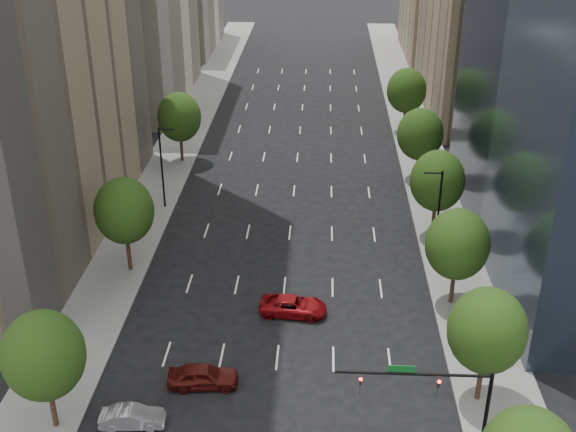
% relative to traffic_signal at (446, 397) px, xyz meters
% --- Properties ---
extents(sidewalk_left, '(6.00, 200.00, 0.15)m').
position_rel_traffic_signal_xyz_m(sidewalk_left, '(-26.03, 30.00, -5.10)').
color(sidewalk_left, slate).
rests_on(sidewalk_left, ground).
extents(sidewalk_right, '(6.00, 200.00, 0.15)m').
position_rel_traffic_signal_xyz_m(sidewalk_right, '(4.97, 30.00, -5.10)').
color(sidewalk_right, slate).
rests_on(sidewalk_right, ground).
extents(filler_left, '(14.00, 26.00, 18.00)m').
position_rel_traffic_signal_xyz_m(filler_left, '(-35.53, 106.00, 3.83)').
color(filler_left, beige).
rests_on(filler_left, ground).
extents(parking_tan_right, '(14.00, 30.00, 30.00)m').
position_rel_traffic_signal_xyz_m(parking_tan_right, '(14.47, 70.00, 9.83)').
color(parking_tan_right, '#8C7759').
rests_on(parking_tan_right, ground).
extents(filler_right, '(14.00, 26.00, 16.00)m').
position_rel_traffic_signal_xyz_m(filler_right, '(14.47, 103.00, 2.83)').
color(filler_right, '#8C7759').
rests_on(filler_right, ground).
extents(tree_right_1, '(5.20, 5.20, 8.75)m').
position_rel_traffic_signal_xyz_m(tree_right_1, '(3.47, 6.00, 0.58)').
color(tree_right_1, '#382316').
rests_on(tree_right_1, ground).
extents(tree_right_2, '(5.20, 5.20, 8.61)m').
position_rel_traffic_signal_xyz_m(tree_right_2, '(3.47, 18.00, 0.43)').
color(tree_right_2, '#382316').
rests_on(tree_right_2, ground).
extents(tree_right_3, '(5.20, 5.20, 8.89)m').
position_rel_traffic_signal_xyz_m(tree_right_3, '(3.47, 30.00, 0.72)').
color(tree_right_3, '#382316').
rests_on(tree_right_3, ground).
extents(tree_right_4, '(5.20, 5.20, 8.46)m').
position_rel_traffic_signal_xyz_m(tree_right_4, '(3.47, 44.00, 0.29)').
color(tree_right_4, '#382316').
rests_on(tree_right_4, ground).
extents(tree_right_5, '(5.20, 5.20, 8.75)m').
position_rel_traffic_signal_xyz_m(tree_right_5, '(3.47, 60.00, 0.58)').
color(tree_right_5, '#382316').
rests_on(tree_right_5, ground).
extents(tree_left_0, '(5.20, 5.20, 8.75)m').
position_rel_traffic_signal_xyz_m(tree_left_0, '(-24.53, 2.00, 0.58)').
color(tree_left_0, '#382316').
rests_on(tree_left_0, ground).
extents(tree_left_1, '(5.20, 5.20, 8.97)m').
position_rel_traffic_signal_xyz_m(tree_left_1, '(-24.53, 22.00, 0.79)').
color(tree_left_1, '#382316').
rests_on(tree_left_1, ground).
extents(tree_left_2, '(5.20, 5.20, 8.68)m').
position_rel_traffic_signal_xyz_m(tree_left_2, '(-24.53, 48.00, 0.50)').
color(tree_left_2, '#382316').
rests_on(tree_left_2, ground).
extents(streetlight_rn, '(1.70, 0.20, 9.00)m').
position_rel_traffic_signal_xyz_m(streetlight_rn, '(2.91, 25.00, -0.33)').
color(streetlight_rn, black).
rests_on(streetlight_rn, ground).
extents(streetlight_ln, '(1.70, 0.20, 9.00)m').
position_rel_traffic_signal_xyz_m(streetlight_ln, '(-23.96, 35.00, -0.33)').
color(streetlight_ln, black).
rests_on(streetlight_ln, ground).
extents(traffic_signal, '(9.12, 0.40, 7.38)m').
position_rel_traffic_signal_xyz_m(traffic_signal, '(0.00, 0.00, 0.00)').
color(traffic_signal, black).
rests_on(traffic_signal, ground).
extents(car_maroon, '(5.10, 2.37, 1.69)m').
position_rel_traffic_signal_xyz_m(car_maroon, '(-15.53, 6.55, -4.33)').
color(car_maroon, '#480F0C').
rests_on(car_maroon, ground).
extents(car_silver, '(4.35, 1.85, 1.40)m').
position_rel_traffic_signal_xyz_m(car_silver, '(-19.53, 2.34, -4.48)').
color(car_silver, '#939297').
rests_on(car_silver, ground).
extents(car_red_far, '(5.63, 2.93, 1.51)m').
position_rel_traffic_signal_xyz_m(car_red_far, '(-9.61, 15.82, -4.42)').
color(car_red_far, maroon).
rests_on(car_red_far, ground).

